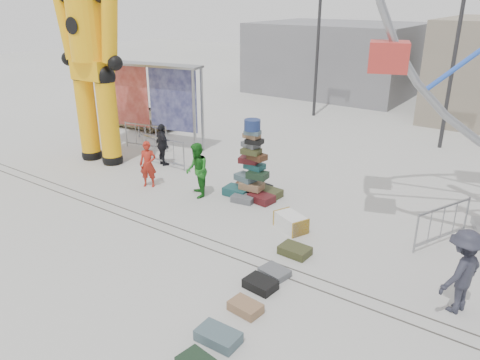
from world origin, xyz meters
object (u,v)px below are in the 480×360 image
Objects in this scene: barricade_dummy_b at (146,137)px; barricade_wheel_front at (442,224)px; crash_test_dummy at (90,54)px; steamer_trunk at (291,222)px; suitcase_tower at (252,176)px; barricade_dummy_a at (150,130)px; lamp_post_left at (320,29)px; pedestrian_red at (148,164)px; parked_suv at (141,115)px; banner_scaffold at (148,85)px; pedestrian_grey at (461,271)px; lamp_post_right at (460,39)px; pedestrian_black at (162,145)px; barricade_dummy_c at (164,152)px; pedestrian_green at (197,170)px.

barricade_wheel_front is (12.13, -1.25, 0.00)m from barricade_dummy_b.
crash_test_dummy is 9.75m from steamer_trunk.
suitcase_tower is 1.28× the size of barricade_dummy_a.
lamp_post_left is 1.04× the size of crash_test_dummy.
parked_suv is (-5.96, 5.34, -0.22)m from pedestrian_red.
barricade_wheel_front is (8.98, -10.66, -3.93)m from lamp_post_left.
banner_scaffold is 2.44× the size of barricade_wheel_front.
crash_test_dummy reaches higher than pedestrian_grey.
lamp_post_right reaches higher than pedestrian_black.
crash_test_dummy reaches higher than pedestrian_black.
barricade_wheel_front is (10.09, -0.20, 0.00)m from barricade_dummy_c.
barricade_dummy_b is at bearing -84.09° from banner_scaffold.
barricade_dummy_c is at bearing -84.97° from pedestrian_grey.
banner_scaffold is at bearing 144.68° from barricade_dummy_c.
suitcase_tower is 0.63× the size of parked_suv.
banner_scaffold is (-3.31, -8.92, -1.86)m from lamp_post_left.
barricade_dummy_b is at bearing 165.98° from suitcase_tower.
pedestrian_black is at bearing 112.47° from barricade_wheel_front.
pedestrian_green is at bearing -17.73° from barricade_dummy_a.
barricade_dummy_b is 13.69m from pedestrian_grey.
crash_test_dummy is 4.56m from barricade_dummy_a.
barricade_dummy_b is at bearing -108.50° from lamp_post_left.
parked_suv is at bearing 156.06° from suitcase_tower.
barricade_dummy_c is (2.41, 0.99, -3.52)m from crash_test_dummy.
pedestrian_grey is at bearing -5.79° from barricade_dummy_a.
lamp_post_left is 4.97× the size of pedestrian_black.
suitcase_tower is at bearing -119.89° from parked_suv.
crash_test_dummy is 4.38m from barricade_dummy_c.
pedestrian_black is (-0.09, 0.04, 0.26)m from barricade_dummy_c.
lamp_post_right is 4.97× the size of pedestrian_black.
pedestrian_grey reaches higher than pedestrian_red.
lamp_post_left reaches higher than parked_suv.
banner_scaffold is 5.22× the size of steamer_trunk.
steamer_trunk is 0.23× the size of parked_suv.
lamp_post_right is 11.21m from steamer_trunk.
barricade_dummy_a is at bearing 130.08° from banner_scaffold.
crash_test_dummy reaches higher than pedestrian_green.
barricade_dummy_a is (-3.77, -8.56, -3.93)m from lamp_post_left.
lamp_post_right is at bearing 105.30° from steamer_trunk.
lamp_post_left is at bearing 141.72° from pedestrian_green.
crash_test_dummy is at bearing -71.34° from barricade_dummy_a.
banner_scaffold is 1.20× the size of parked_suv.
barricade_dummy_c is 1.13× the size of pedestrian_green.
barricade_wheel_front is at bearing -110.41° from parked_suv.
lamp_post_right is 12.55m from banner_scaffold.
parked_suv is at bearing 127.81° from barricade_dummy_b.
banner_scaffold reaches higher than pedestrian_grey.
pedestrian_red is at bearing 142.41° from pedestrian_black.
banner_scaffold is at bearing -110.32° from lamp_post_left.
lamp_post_right reaches higher than barricade_dummy_b.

